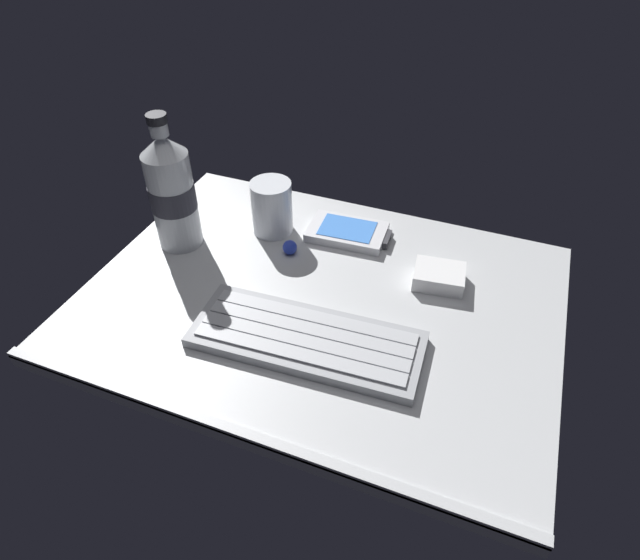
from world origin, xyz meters
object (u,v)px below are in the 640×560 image
(keyboard, at_px, (306,339))
(charger_block, at_px, (439,277))
(handheld_device, at_px, (348,232))
(water_bottle, at_px, (172,192))
(juice_cup, at_px, (272,209))
(trackball_mouse, at_px, (290,247))

(keyboard, relative_size, charger_block, 4.22)
(handheld_device, relative_size, water_bottle, 0.63)
(juice_cup, bearing_deg, trackball_mouse, -42.90)
(handheld_device, relative_size, juice_cup, 1.54)
(handheld_device, relative_size, charger_block, 1.87)
(keyboard, height_order, trackball_mouse, trackball_mouse)
(trackball_mouse, bearing_deg, keyboard, -59.90)
(juice_cup, distance_m, water_bottle, 0.15)
(keyboard, relative_size, water_bottle, 1.42)
(juice_cup, distance_m, charger_block, 0.28)
(juice_cup, bearing_deg, charger_block, -6.90)
(keyboard, bearing_deg, juice_cup, 124.61)
(charger_block, bearing_deg, handheld_device, 158.70)
(handheld_device, height_order, juice_cup, juice_cup)
(handheld_device, distance_m, water_bottle, 0.27)
(trackball_mouse, bearing_deg, water_bottle, -168.48)
(water_bottle, distance_m, charger_block, 0.40)
(keyboard, distance_m, water_bottle, 0.30)
(water_bottle, relative_size, trackball_mouse, 9.45)
(handheld_device, bearing_deg, trackball_mouse, -132.36)
(keyboard, xyz_separation_m, trackball_mouse, (-0.09, 0.16, 0.00))
(juice_cup, relative_size, water_bottle, 0.41)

